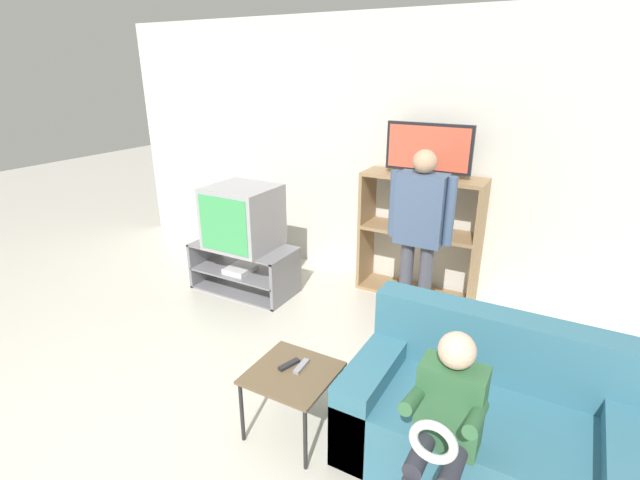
% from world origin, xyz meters
% --- Properties ---
extents(wall_back, '(6.40, 0.06, 2.60)m').
position_xyz_m(wall_back, '(0.00, 3.27, 1.30)').
color(wall_back, silver).
rests_on(wall_back, ground_plane).
extents(tv_stand, '(1.02, 0.50, 0.47)m').
position_xyz_m(tv_stand, '(-0.95, 2.26, 0.23)').
color(tv_stand, slate).
rests_on(tv_stand, ground_plane).
extents(television_main, '(0.62, 0.58, 0.60)m').
position_xyz_m(television_main, '(-0.93, 2.27, 0.77)').
color(television_main, '#9E9EA3').
rests_on(television_main, tv_stand).
extents(media_shelf, '(1.12, 0.37, 1.19)m').
position_xyz_m(media_shelf, '(0.57, 3.02, 0.61)').
color(media_shelf, '#9E7A51').
rests_on(media_shelf, ground_plane).
extents(television_flat, '(0.77, 0.20, 0.47)m').
position_xyz_m(television_flat, '(0.60, 3.00, 1.41)').
color(television_flat, black).
rests_on(television_flat, media_shelf).
extents(snack_table, '(0.49, 0.49, 0.43)m').
position_xyz_m(snack_table, '(0.51, 0.87, 0.38)').
color(snack_table, brown).
rests_on(snack_table, ground_plane).
extents(remote_control_black, '(0.08, 0.15, 0.02)m').
position_xyz_m(remote_control_black, '(0.46, 0.91, 0.44)').
color(remote_control_black, '#232328').
rests_on(remote_control_black, snack_table).
extents(remote_control_white, '(0.04, 0.15, 0.02)m').
position_xyz_m(remote_control_white, '(0.54, 0.93, 0.44)').
color(remote_control_white, gray).
rests_on(remote_control_white, snack_table).
extents(couch, '(1.49, 0.82, 0.82)m').
position_xyz_m(couch, '(1.57, 1.19, 0.28)').
color(couch, teal).
rests_on(couch, ground_plane).
extents(person_standing_adult, '(0.53, 0.20, 1.53)m').
position_xyz_m(person_standing_adult, '(0.75, 2.42, 0.92)').
color(person_standing_adult, '#4C4C56').
rests_on(person_standing_adult, ground_plane).
extents(person_seated_child, '(0.33, 0.43, 1.02)m').
position_xyz_m(person_seated_child, '(1.44, 0.72, 0.59)').
color(person_seated_child, '#2D2D38').
rests_on(person_seated_child, ground_plane).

